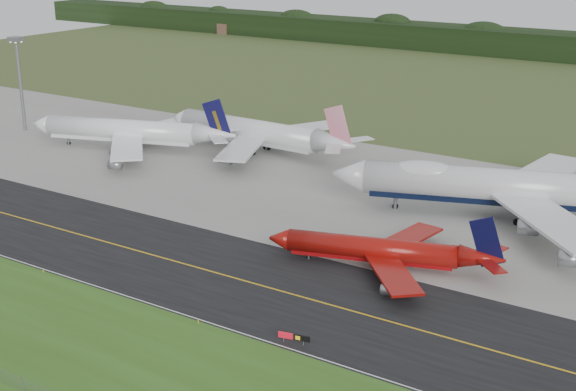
# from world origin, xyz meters

# --- Properties ---
(ground) EXTENTS (600.00, 600.00, 0.00)m
(ground) POSITION_xyz_m (0.00, 0.00, 0.00)
(ground) COLOR #3E5226
(ground) RESTS_ON ground
(grass_verge) EXTENTS (400.00, 30.00, 0.01)m
(grass_verge) POSITION_xyz_m (0.00, -35.00, 0.01)
(grass_verge) COLOR #335418
(grass_verge) RESTS_ON ground
(taxiway) EXTENTS (400.00, 32.00, 0.02)m
(taxiway) POSITION_xyz_m (0.00, -4.00, 0.01)
(taxiway) COLOR black
(taxiway) RESTS_ON ground
(apron) EXTENTS (400.00, 78.00, 0.01)m
(apron) POSITION_xyz_m (0.00, 51.00, 0.01)
(apron) COLOR gray
(apron) RESTS_ON ground
(taxiway_centreline) EXTENTS (400.00, 0.40, 0.00)m
(taxiway_centreline) POSITION_xyz_m (0.00, -4.00, 0.03)
(taxiway_centreline) COLOR gold
(taxiway_centreline) RESTS_ON taxiway
(taxiway_edge_line) EXTENTS (400.00, 0.25, 0.00)m
(taxiway_edge_line) POSITION_xyz_m (0.00, -19.50, 0.03)
(taxiway_edge_line) COLOR silver
(taxiway_edge_line) RESTS_ON taxiway
(jet_ba_747) EXTENTS (76.40, 61.59, 19.77)m
(jet_ba_747) POSITION_xyz_m (26.29, 51.88, 6.73)
(jet_ba_747) COLOR silver
(jet_ba_747) RESTS_ON ground
(jet_red_737) EXTENTS (41.65, 33.13, 11.47)m
(jet_red_737) POSITION_xyz_m (15.41, 14.37, 3.17)
(jet_red_737) COLOR maroon
(jet_red_737) RESTS_ON ground
(jet_navy_gold) EXTENTS (58.64, 49.74, 15.50)m
(jet_navy_gold) POSITION_xyz_m (-78.35, 49.29, 5.09)
(jet_navy_gold) COLOR white
(jet_navy_gold) RESTS_ON ground
(jet_star_tail) EXTENTS (61.54, 51.51, 16.24)m
(jet_star_tail) POSITION_xyz_m (-48.11, 65.98, 5.41)
(jet_star_tail) COLOR silver
(jet_star_tail) RESTS_ON ground
(floodlight_mast) EXTENTS (3.44, 3.44, 27.77)m
(floodlight_mast) POSITION_xyz_m (-121.50, 48.28, 19.13)
(floodlight_mast) COLOR slate
(floodlight_mast) RESTS_ON ground
(taxiway_sign) EXTENTS (4.83, 1.23, 1.63)m
(taxiway_sign) POSITION_xyz_m (16.90, -17.98, 1.15)
(taxiway_sign) COLOR slate
(taxiway_sign) RESTS_ON ground
(edge_marker_left) EXTENTS (0.16, 0.16, 0.50)m
(edge_marker_left) POSITION_xyz_m (-33.99, -20.50, 0.25)
(edge_marker_left) COLOR yellow
(edge_marker_left) RESTS_ON ground
(edge_marker_center) EXTENTS (0.16, 0.16, 0.50)m
(edge_marker_center) POSITION_xyz_m (1.05, -20.50, 0.25)
(edge_marker_center) COLOR yellow
(edge_marker_center) RESTS_ON ground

